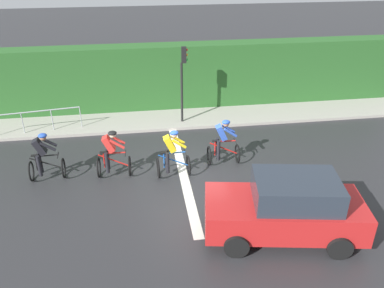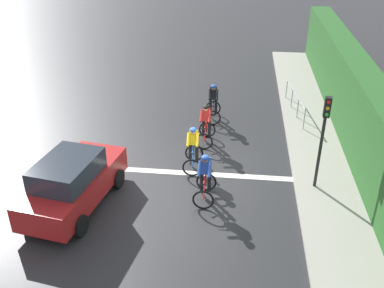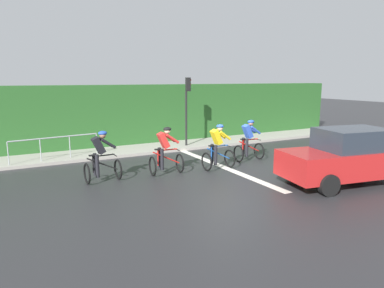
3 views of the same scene
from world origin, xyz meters
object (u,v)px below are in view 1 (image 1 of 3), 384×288
cyclist_second (112,155)px  cyclist_mid (172,155)px  traffic_light_near_crossing (183,74)px  pedestrian_railing_kerbside (37,116)px  cyclist_lead (44,158)px  cyclist_fourth (223,143)px  car_red (286,208)px

cyclist_second → cyclist_mid: same height
traffic_light_near_crossing → pedestrian_railing_kerbside: traffic_light_near_crossing is taller
cyclist_lead → cyclist_fourth: 5.98m
cyclist_lead → cyclist_fourth: bearing=-88.5°
cyclist_second → traffic_light_near_crossing: traffic_light_near_crossing is taller
cyclist_mid → car_red: size_ratio=0.38×
pedestrian_railing_kerbside → traffic_light_near_crossing: bearing=-88.6°
cyclist_lead → pedestrian_railing_kerbside: size_ratio=0.49×
cyclist_mid → cyclist_fourth: (0.58, -1.84, 0.00)m
car_red → pedestrian_railing_kerbside: size_ratio=1.27×
traffic_light_near_crossing → pedestrian_railing_kerbside: (-0.14, 5.99, -1.44)m
cyclist_second → traffic_light_near_crossing: 5.03m
cyclist_fourth → car_red: bearing=-168.6°
car_red → pedestrian_railing_kerbside: car_red is taller
cyclist_lead → car_red: size_ratio=0.38×
cyclist_second → pedestrian_railing_kerbside: cyclist_second is taller
cyclist_lead → car_red: 7.80m
pedestrian_railing_kerbside → car_red: bearing=-133.9°
pedestrian_railing_kerbside → cyclist_mid: bearing=-128.3°
cyclist_fourth → car_red: car_red is taller
cyclist_second → traffic_light_near_crossing: (3.87, -2.88, 1.43)m
cyclist_mid → pedestrian_railing_kerbside: bearing=51.7°
car_red → cyclist_mid: bearing=37.7°
cyclist_second → cyclist_mid: bearing=-98.3°
cyclist_mid → pedestrian_railing_kerbside: cyclist_mid is taller
cyclist_lead → traffic_light_near_crossing: traffic_light_near_crossing is taller
cyclist_second → cyclist_fourth: bearing=-85.6°
cyclist_mid → car_red: 4.33m
car_red → traffic_light_near_crossing: size_ratio=1.30×
cyclist_second → car_red: (-3.71, -4.61, 0.08)m
cyclist_second → cyclist_fourth: (0.29, -3.80, 0.00)m
cyclist_lead → cyclist_mid: (-0.42, -4.14, 0.00)m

